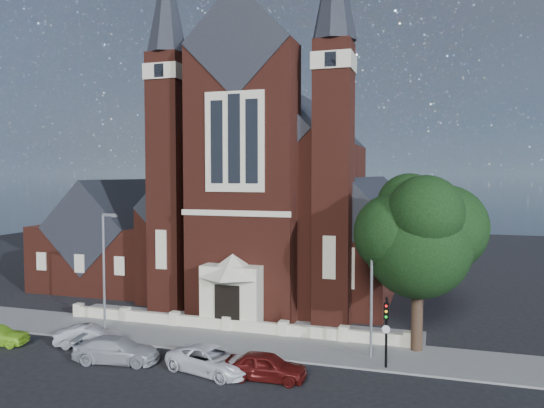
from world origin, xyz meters
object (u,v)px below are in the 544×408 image
(street_lamp_right, at_px, (373,281))
(traffic_signal, at_px, (386,324))
(car_silver_b, at_px, (117,350))
(church, at_px, (291,201))
(street_tree, at_px, (420,238))
(street_lamp_left, at_px, (105,265))
(car_white_suv, at_px, (211,360))
(car_silver_a, at_px, (89,336))
(parish_hall, at_px, (119,243))
(car_dark_red, at_px, (266,366))

(street_lamp_right, height_order, traffic_signal, street_lamp_right)
(car_silver_b, bearing_deg, church, -18.41)
(street_tree, height_order, street_lamp_left, street_tree)
(church, relative_size, car_white_suv, 6.91)
(church, height_order, car_silver_a, church)
(parish_hall, height_order, street_lamp_left, parish_hall)
(traffic_signal, bearing_deg, car_silver_a, -175.28)
(car_silver_b, xyz_separation_m, car_dark_red, (8.96, 0.06, 0.02))
(parish_hall, bearing_deg, car_white_suv, -46.22)
(car_dark_red, bearing_deg, traffic_signal, -63.37)
(street_lamp_left, bearing_deg, street_tree, 4.76)
(street_lamp_right, bearing_deg, traffic_signal, -59.99)
(street_lamp_right, xyz_separation_m, car_silver_a, (-17.10, -3.06, -3.94))
(church, distance_m, car_white_suv, 24.97)
(church, relative_size, parish_hall, 2.86)
(car_white_suv, height_order, car_dark_red, car_dark_red)
(street_lamp_right, relative_size, car_silver_b, 1.65)
(street_lamp_left, xyz_separation_m, car_dark_red, (13.07, -4.86, -3.87))
(car_silver_b, relative_size, car_white_suv, 0.97)
(street_lamp_right, relative_size, car_dark_red, 1.89)
(parish_hall, distance_m, street_lamp_left, 16.18)
(street_lamp_left, relative_size, car_white_suv, 1.60)
(car_white_suv, bearing_deg, car_dark_red, -76.07)
(traffic_signal, relative_size, car_silver_b, 0.81)
(street_tree, relative_size, street_lamp_left, 1.32)
(parish_hall, distance_m, traffic_signal, 31.20)
(car_silver_b, bearing_deg, street_lamp_right, -79.86)
(church, relative_size, car_silver_b, 7.10)
(traffic_signal, relative_size, car_silver_a, 1.00)
(parish_hall, xyz_separation_m, street_lamp_left, (8.09, -14.00, 0.59))
(church, distance_m, parish_hall, 17.26)
(street_tree, bearing_deg, car_silver_a, -166.33)
(street_lamp_left, distance_m, street_lamp_right, 18.00)
(street_lamp_left, bearing_deg, car_silver_b, -50.13)
(car_silver_b, bearing_deg, car_dark_red, -98.99)
(car_dark_red, bearing_deg, car_silver_a, 78.84)
(car_silver_b, relative_size, car_dark_red, 1.15)
(street_tree, bearing_deg, parish_hall, 156.74)
(church, bearing_deg, car_silver_b, -99.05)
(church, distance_m, car_silver_a, 24.29)
(street_lamp_right, bearing_deg, car_dark_red, -135.41)
(parish_hall, relative_size, car_dark_red, 2.85)
(car_silver_b, bearing_deg, car_white_suv, -98.13)
(street_tree, xyz_separation_m, traffic_signal, (-1.60, -3.28, -4.38))
(street_lamp_right, bearing_deg, street_lamp_left, 180.00)
(car_white_suv, distance_m, car_dark_red, 3.15)
(church, bearing_deg, traffic_signal, -61.80)
(street_tree, xyz_separation_m, car_silver_a, (-19.61, -4.77, -6.30))
(street_tree, height_order, car_white_suv, street_tree)
(church, xyz_separation_m, traffic_signal, (11.00, -20.52, -5.60))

